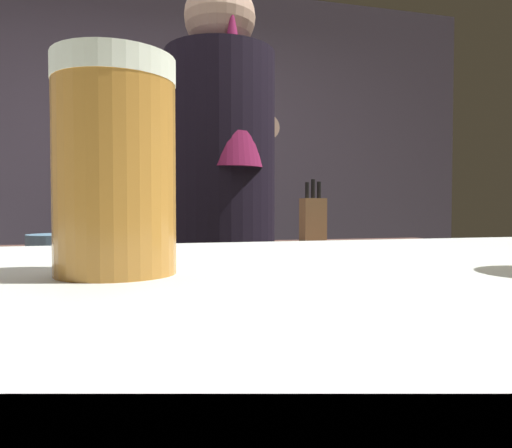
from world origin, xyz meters
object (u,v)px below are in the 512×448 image
(mixing_bowl, at_px, (57,242))
(bartender, at_px, (221,223))
(bottle_olive_oil, at_px, (116,184))
(bottle_vinegar, at_px, (164,183))
(knife_block, at_px, (313,220))
(pint_glass_near, at_px, (116,167))
(bottle_soy, at_px, (140,186))
(chefs_knife, at_px, (270,245))

(mixing_bowl, bearing_deg, bartender, -38.85)
(mixing_bowl, relative_size, bottle_olive_oil, 0.93)
(mixing_bowl, distance_m, bottle_olive_oil, 1.43)
(bottle_vinegar, bearing_deg, knife_block, -66.10)
(bartender, relative_size, bottle_olive_oil, 7.62)
(pint_glass_near, xyz_separation_m, bottle_soy, (0.05, 2.97, 0.13))
(knife_block, bearing_deg, mixing_bowl, -176.89)
(knife_block, bearing_deg, chefs_knife, -158.75)
(bartender, relative_size, knife_block, 6.25)
(bottle_olive_oil, distance_m, bottle_soy, 0.15)
(chefs_knife, bearing_deg, bartender, -124.68)
(chefs_knife, distance_m, bottle_olive_oil, 1.59)
(knife_block, xyz_separation_m, mixing_bowl, (-1.04, -0.06, -0.08))
(mixing_bowl, height_order, bottle_vinegar, bottle_vinegar)
(bottle_olive_oil, bearing_deg, bottle_soy, 0.98)
(bartender, distance_m, pint_glass_near, 1.17)
(mixing_bowl, relative_size, bottle_soy, 1.01)
(mixing_bowl, bearing_deg, bottle_vinegar, 70.26)
(mixing_bowl, distance_m, chefs_knife, 0.82)
(chefs_knife, xyz_separation_m, pint_glass_near, (-0.55, -1.55, 0.18))
(pint_glass_near, bearing_deg, knife_block, 64.62)
(bottle_soy, bearing_deg, bottle_olive_oil, -179.02)
(mixing_bowl, xyz_separation_m, bottle_vinegar, (0.48, 1.33, 0.29))
(knife_block, xyz_separation_m, pint_glass_near, (-0.77, -1.63, 0.08))
(bottle_vinegar, bearing_deg, bartender, -87.95)
(chefs_knife, distance_m, bottle_soy, 1.54)
(bartender, xyz_separation_m, bottle_vinegar, (-0.06, 1.77, 0.21))
(bottle_vinegar, bearing_deg, chefs_knife, -75.88)
(knife_block, height_order, bottle_vinegar, bottle_vinegar)
(bartender, relative_size, bottle_vinegar, 7.06)
(knife_block, relative_size, mixing_bowl, 1.31)
(bartender, relative_size, mixing_bowl, 8.17)
(chefs_knife, bearing_deg, bottle_vinegar, 103.96)
(bottle_olive_oil, bearing_deg, pint_glass_near, -88.00)
(mixing_bowl, relative_size, chefs_knife, 0.90)
(pint_glass_near, bearing_deg, chefs_knife, 70.35)
(bottle_vinegar, relative_size, bottle_soy, 1.17)
(bartender, height_order, bottle_soy, bartender)
(knife_block, distance_m, chefs_knife, 0.26)
(pint_glass_near, height_order, bottle_olive_oil, bottle_olive_oil)
(bartender, xyz_separation_m, mixing_bowl, (-0.54, 0.44, -0.08))
(chefs_knife, bearing_deg, knife_block, 21.09)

